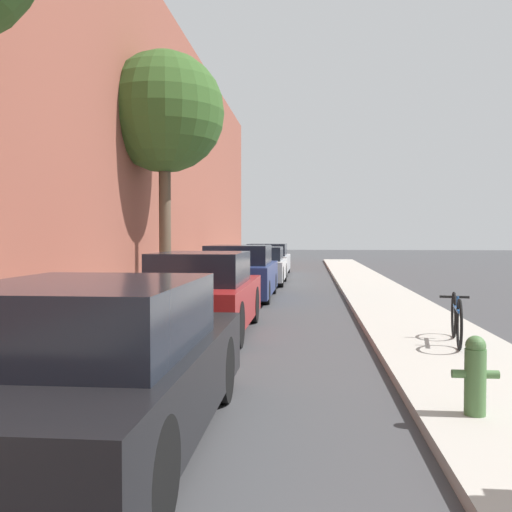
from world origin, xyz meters
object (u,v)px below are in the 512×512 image
object	(u,v)px
bicycle	(456,319)
parked_car_red	(203,295)
parked_car_navy	(240,273)
fire_hydrant	(475,374)
parked_car_black	(94,368)
parked_car_silver	(268,260)
parked_car_white	(260,266)
street_tree_far	(164,113)

from	to	relation	value
bicycle	parked_car_red	bearing A→B (deg)	172.67
parked_car_navy	fire_hydrant	xyz separation A→B (m)	(3.37, -10.42, -0.21)
parked_car_black	parked_car_silver	xyz separation A→B (m)	(-0.14, 21.00, 0.02)
parked_car_white	parked_car_red	bearing A→B (deg)	-90.55
parked_car_red	parked_car_navy	world-z (taller)	parked_car_navy
parked_car_silver	bicycle	bearing A→B (deg)	-76.51
parked_car_black	parked_car_navy	bearing A→B (deg)	90.98
street_tree_far	parked_car_black	bearing A→B (deg)	-78.46
parked_car_red	fire_hydrant	world-z (taller)	parked_car_red
parked_car_black	parked_car_navy	size ratio (longest dim) A/B	0.96
parked_car_white	parked_car_navy	bearing A→B (deg)	-91.73
parked_car_black	fire_hydrant	size ratio (longest dim) A/B	5.93
parked_car_black	parked_car_white	world-z (taller)	parked_car_black
parked_car_red	fire_hydrant	size ratio (longest dim) A/B	5.87
parked_car_black	parked_car_silver	distance (m)	21.00
parked_car_red	fire_hydrant	distance (m)	5.77
parked_car_black	parked_car_red	world-z (taller)	parked_car_red
parked_car_black	bicycle	world-z (taller)	parked_car_black
parked_car_navy	street_tree_far	distance (m)	4.89
parked_car_navy	bicycle	distance (m)	8.05
parked_car_white	fire_hydrant	bearing A→B (deg)	-78.03
street_tree_far	fire_hydrant	distance (m)	12.71
parked_car_black	parked_car_red	xyz separation A→B (m)	(-0.15, 5.47, 0.04)
parked_car_black	fire_hydrant	distance (m)	3.28
parked_car_silver	bicycle	world-z (taller)	parked_car_silver
parked_car_silver	fire_hydrant	xyz separation A→B (m)	(3.32, -20.24, -0.18)
street_tree_far	parked_car_red	bearing A→B (deg)	-69.57
parked_car_silver	street_tree_far	distance (m)	10.93
parked_car_black	bicycle	bearing A→B (deg)	47.55
parked_car_white	parked_car_silver	xyz separation A→B (m)	(-0.09, 5.01, 0.02)
parked_car_black	parked_car_silver	world-z (taller)	parked_car_silver
parked_car_red	parked_car_navy	size ratio (longest dim) A/B	0.95
street_tree_far	fire_hydrant	bearing A→B (deg)	-62.41
parked_car_silver	parked_car_red	bearing A→B (deg)	-90.04
fire_hydrant	parked_car_silver	bearing A→B (deg)	99.31
parked_car_red	parked_car_silver	xyz separation A→B (m)	(0.01, 15.53, -0.02)
parked_car_navy	parked_car_red	bearing A→B (deg)	-89.55
street_tree_far	fire_hydrant	world-z (taller)	street_tree_far
street_tree_far	bicycle	size ratio (longest dim) A/B	3.84
parked_car_silver	bicycle	size ratio (longest dim) A/B	2.67
fire_hydrant	parked_car_black	bearing A→B (deg)	-166.51
parked_car_navy	fire_hydrant	size ratio (longest dim) A/B	6.17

